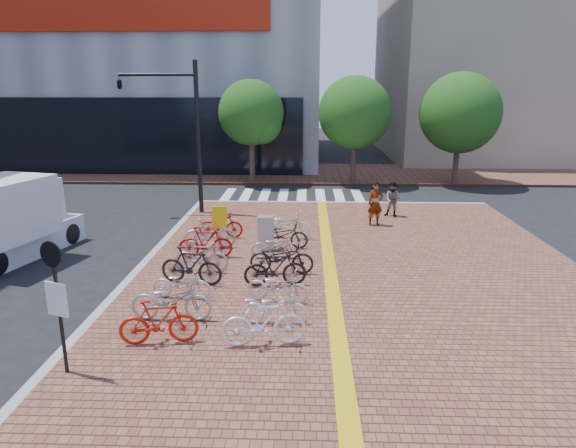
{
  "coord_description": "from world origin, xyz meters",
  "views": [
    {
      "loc": [
        1.24,
        -12.79,
        5.66
      ],
      "look_at": [
        0.65,
        3.45,
        1.3
      ],
      "focal_mm": 32.0,
      "sensor_mm": 36.0,
      "label": 1
    }
  ],
  "objects_px": {
    "bike_1": "(171,300)",
    "bike_9": "(275,307)",
    "bike_14": "(283,235)",
    "bike_0": "(159,322)",
    "bike_3": "(191,266)",
    "bike_6": "(210,233)",
    "bike_7": "(221,225)",
    "traffic_light_pole": "(162,109)",
    "bike_10": "(278,286)",
    "bike_12": "(282,257)",
    "bike_11": "(275,268)",
    "box_truck": "(8,219)",
    "yellow_sign": "(220,222)",
    "bike_5": "(205,242)",
    "bike_8": "(263,322)",
    "pedestrian_a": "(375,203)",
    "utility_box": "(266,233)",
    "bike_4": "(201,257)",
    "notice_sign": "(56,292)",
    "bike_15": "(285,225)",
    "bike_2": "(182,283)",
    "bike_13": "(276,246)",
    "pedestrian_b": "(393,200)"
  },
  "relations": [
    {
      "from": "bike_4",
      "to": "yellow_sign",
      "type": "height_order",
      "value": "yellow_sign"
    },
    {
      "from": "bike_5",
      "to": "pedestrian_b",
      "type": "distance_m",
      "value": 9.22
    },
    {
      "from": "bike_2",
      "to": "bike_14",
      "type": "height_order",
      "value": "bike_14"
    },
    {
      "from": "pedestrian_b",
      "to": "traffic_light_pole",
      "type": "relative_size",
      "value": 0.23
    },
    {
      "from": "bike_9",
      "to": "pedestrian_a",
      "type": "relative_size",
      "value": 0.88
    },
    {
      "from": "notice_sign",
      "to": "traffic_light_pole",
      "type": "distance_m",
      "value": 13.92
    },
    {
      "from": "bike_5",
      "to": "bike_14",
      "type": "bearing_deg",
      "value": -69.38
    },
    {
      "from": "bike_9",
      "to": "bike_1",
      "type": "bearing_deg",
      "value": 88.0
    },
    {
      "from": "bike_4",
      "to": "notice_sign",
      "type": "bearing_deg",
      "value": 168.3
    },
    {
      "from": "bike_4",
      "to": "bike_7",
      "type": "height_order",
      "value": "bike_4"
    },
    {
      "from": "yellow_sign",
      "to": "box_truck",
      "type": "bearing_deg",
      "value": 178.87
    },
    {
      "from": "bike_0",
      "to": "bike_13",
      "type": "height_order",
      "value": "bike_0"
    },
    {
      "from": "bike_11",
      "to": "bike_14",
      "type": "xyz_separation_m",
      "value": [
        0.04,
        3.63,
        -0.06
      ]
    },
    {
      "from": "bike_13",
      "to": "bike_1",
      "type": "bearing_deg",
      "value": 152.16
    },
    {
      "from": "bike_0",
      "to": "notice_sign",
      "type": "relative_size",
      "value": 0.63
    },
    {
      "from": "bike_15",
      "to": "box_truck",
      "type": "bearing_deg",
      "value": 113.89
    },
    {
      "from": "bike_4",
      "to": "bike_12",
      "type": "height_order",
      "value": "bike_12"
    },
    {
      "from": "bike_4",
      "to": "notice_sign",
      "type": "xyz_separation_m",
      "value": [
        -1.56,
        -5.79,
        1.23
      ]
    },
    {
      "from": "bike_10",
      "to": "pedestrian_a",
      "type": "xyz_separation_m",
      "value": [
        3.54,
        7.92,
        0.47
      ]
    },
    {
      "from": "utility_box",
      "to": "bike_10",
      "type": "bearing_deg",
      "value": -81.63
    },
    {
      "from": "bike_5",
      "to": "bike_8",
      "type": "height_order",
      "value": "bike_8"
    },
    {
      "from": "bike_6",
      "to": "box_truck",
      "type": "relative_size",
      "value": 0.35
    },
    {
      "from": "utility_box",
      "to": "bike_14",
      "type": "bearing_deg",
      "value": 22.86
    },
    {
      "from": "bike_1",
      "to": "pedestrian_b",
      "type": "distance_m",
      "value": 12.7
    },
    {
      "from": "bike_10",
      "to": "bike_12",
      "type": "xyz_separation_m",
      "value": [
        -0.0,
        2.16,
        0.07
      ]
    },
    {
      "from": "bike_1",
      "to": "bike_9",
      "type": "bearing_deg",
      "value": -92.15
    },
    {
      "from": "bike_13",
      "to": "yellow_sign",
      "type": "height_order",
      "value": "yellow_sign"
    },
    {
      "from": "bike_7",
      "to": "traffic_light_pole",
      "type": "distance_m",
      "value": 6.5
    },
    {
      "from": "bike_7",
      "to": "bike_4",
      "type": "bearing_deg",
      "value": -179.74
    },
    {
      "from": "utility_box",
      "to": "box_truck",
      "type": "xyz_separation_m",
      "value": [
        -8.67,
        -0.66,
        0.58
      ]
    },
    {
      "from": "bike_9",
      "to": "yellow_sign",
      "type": "relative_size",
      "value": 0.93
    },
    {
      "from": "bike_3",
      "to": "bike_7",
      "type": "relative_size",
      "value": 1.12
    },
    {
      "from": "bike_0",
      "to": "bike_12",
      "type": "xyz_separation_m",
      "value": [
        2.49,
        4.52,
        -0.01
      ]
    },
    {
      "from": "bike_15",
      "to": "bike_7",
      "type": "bearing_deg",
      "value": 102.81
    },
    {
      "from": "bike_3",
      "to": "box_truck",
      "type": "bearing_deg",
      "value": 80.01
    },
    {
      "from": "bike_13",
      "to": "pedestrian_b",
      "type": "relative_size",
      "value": 1.07
    },
    {
      "from": "bike_1",
      "to": "bike_13",
      "type": "height_order",
      "value": "bike_1"
    },
    {
      "from": "bike_14",
      "to": "bike_0",
      "type": "bearing_deg",
      "value": 169.64
    },
    {
      "from": "bike_3",
      "to": "bike_5",
      "type": "bearing_deg",
      "value": 12.52
    },
    {
      "from": "bike_4",
      "to": "yellow_sign",
      "type": "distance_m",
      "value": 1.74
    },
    {
      "from": "bike_11",
      "to": "box_truck",
      "type": "xyz_separation_m",
      "value": [
        -9.2,
        2.73,
        0.63
      ]
    },
    {
      "from": "bike_2",
      "to": "bike_5",
      "type": "relative_size",
      "value": 0.91
    },
    {
      "from": "bike_14",
      "to": "bike_8",
      "type": "bearing_deg",
      "value": -172.46
    },
    {
      "from": "bike_12",
      "to": "yellow_sign",
      "type": "bearing_deg",
      "value": 56.22
    },
    {
      "from": "bike_3",
      "to": "traffic_light_pole",
      "type": "bearing_deg",
      "value": 30.4
    },
    {
      "from": "bike_2",
      "to": "bike_3",
      "type": "bearing_deg",
      "value": 3.35
    },
    {
      "from": "bike_3",
      "to": "bike_6",
      "type": "xyz_separation_m",
      "value": [
        -0.08,
        3.37,
        -0.02
      ]
    },
    {
      "from": "bike_5",
      "to": "pedestrian_b",
      "type": "relative_size",
      "value": 1.17
    },
    {
      "from": "bike_10",
      "to": "bike_15",
      "type": "xyz_separation_m",
      "value": [
        -0.05,
        5.93,
        0.08
      ]
    },
    {
      "from": "bike_14",
      "to": "traffic_light_pole",
      "type": "relative_size",
      "value": 0.27
    }
  ]
}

